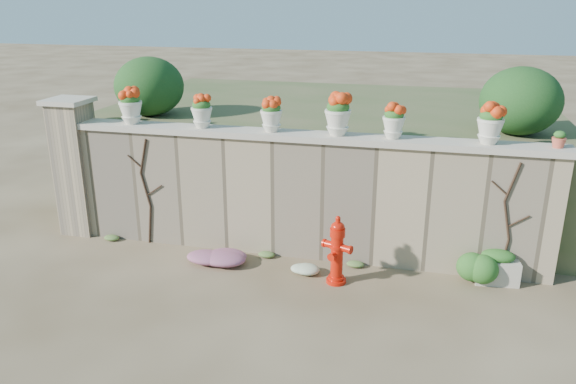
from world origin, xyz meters
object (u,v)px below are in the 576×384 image
(urn_pot_0, at_px, (131,106))
(planter_box, at_px, (497,267))
(terracotta_pot, at_px, (559,140))
(fire_hydrant, at_px, (337,250))

(urn_pot_0, bearing_deg, planter_box, -2.62)
(planter_box, relative_size, urn_pot_0, 1.10)
(terracotta_pot, bearing_deg, planter_box, -156.52)
(fire_hydrant, distance_m, terracotta_pot, 3.56)
(planter_box, bearing_deg, terracotta_pot, 18.12)
(planter_box, distance_m, urn_pot_0, 6.48)
(planter_box, xyz_separation_m, urn_pot_0, (-6.11, 0.28, 2.16))
(planter_box, bearing_deg, fire_hydrant, -171.03)
(urn_pot_0, xyz_separation_m, terracotta_pot, (6.75, -0.00, -0.19))
(fire_hydrant, relative_size, planter_box, 1.61)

